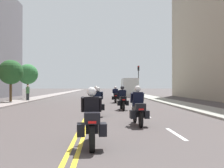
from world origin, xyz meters
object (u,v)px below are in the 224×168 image
motorcycle_0 (92,122)px  street_tree_1 (11,72)px  motorcycle_1 (138,109)px  traffic_light_far (138,75)px  motorcycle_3 (122,100)px  parked_truck (129,88)px  street_tree_0 (28,74)px  motorcycle_2 (98,104)px  motorcycle_4 (96,98)px  motorcycle_5 (115,96)px  pedestrian_0 (28,93)px

motorcycle_0 → street_tree_1: size_ratio=0.51×
motorcycle_1 → traffic_light_far: 33.53m
motorcycle_3 → parked_truck: parked_truck is taller
street_tree_0 → parked_truck: size_ratio=0.67×
motorcycle_2 → street_tree_1: (-8.68, 12.15, 2.35)m
motorcycle_4 → motorcycle_5: size_ratio=0.99×
motorcycle_2 → motorcycle_4: bearing=92.7°
motorcycle_2 → motorcycle_4: (-0.20, 7.97, 0.01)m
motorcycle_4 → street_tree_1: bearing=151.3°
motorcycle_2 → motorcycle_4: 7.97m
motorcycle_3 → parked_truck: bearing=81.4°
motorcycle_1 → pedestrian_0: pedestrian_0 is taller
motorcycle_1 → motorcycle_3: (-0.06, 7.34, -0.02)m
street_tree_0 → motorcycle_2: bearing=-64.9°
street_tree_0 → motorcycle_4: bearing=-51.5°
motorcycle_4 → traffic_light_far: size_ratio=0.43×
motorcycle_2 → motorcycle_3: size_ratio=1.07×
parked_truck → motorcycle_3: bearing=-97.1°
motorcycle_3 → parked_truck: (2.93, 23.41, 0.61)m
street_tree_0 → street_tree_1: size_ratio=1.03×
motorcycle_2 → street_tree_0: street_tree_0 is taller
traffic_light_far → parked_truck: size_ratio=0.77×
motorcycle_0 → parked_truck: parked_truck is taller
motorcycle_5 → pedestrian_0: 9.75m
motorcycle_0 → street_tree_0: (-8.66, 26.33, 2.44)m
motorcycle_1 → parked_truck: 30.89m
motorcycle_4 → parked_truck: parked_truck is taller
motorcycle_2 → motorcycle_3: 4.02m
pedestrian_0 → motorcycle_2: bearing=159.6°
motorcycle_0 → street_tree_1: bearing=110.4°
motorcycle_5 → parked_truck: bearing=79.0°
motorcycle_2 → street_tree_0: size_ratio=0.53×
traffic_light_far → street_tree_0: traffic_light_far is taller
motorcycle_1 → street_tree_1: (-10.40, 15.83, 2.33)m
motorcycle_1 → street_tree_1: street_tree_1 is taller
motorcycle_3 → motorcycle_4: 4.69m
motorcycle_1 → motorcycle_5: (-0.09, 15.45, -0.03)m
street_tree_0 → street_tree_1: street_tree_0 is taller
pedestrian_0 → street_tree_1: street_tree_1 is taller
motorcycle_2 → pedestrian_0: size_ratio=1.31×
motorcycle_3 → pedestrian_0: 14.41m
motorcycle_4 → motorcycle_2: bearing=-91.0°
motorcycle_0 → motorcycle_3: bearing=78.1°
motorcycle_3 → street_tree_1: size_ratio=0.51×
pedestrian_0 → parked_truck: (12.27, 12.44, 0.36)m
street_tree_0 → parked_truck: bearing=32.1°
parked_truck → motorcycle_4: bearing=-104.1°
motorcycle_1 → pedestrian_0: bearing=115.9°
street_tree_1 → pedestrian_0: bearing=68.0°
street_tree_0 → motorcycle_1: bearing=-64.9°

